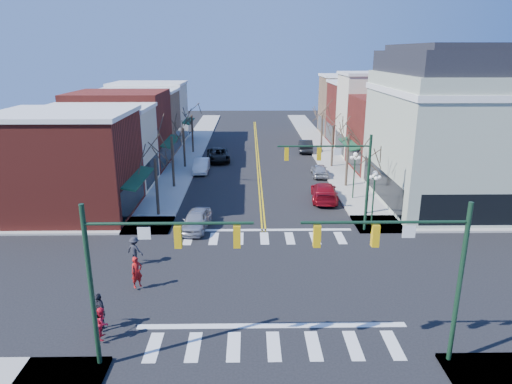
{
  "coord_description": "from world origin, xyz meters",
  "views": [
    {
      "loc": [
        -1.07,
        -23.74,
        12.68
      ],
      "look_at": [
        -0.57,
        8.33,
        2.8
      ],
      "focal_mm": 32.0,
      "sensor_mm": 36.0,
      "label": 1
    }
  ],
  "objects_px": {
    "car_left_far": "(218,155)",
    "pedestrian_red_a": "(137,272)",
    "victorian_corner": "(456,126)",
    "car_left_mid": "(201,166)",
    "lamppost_midblock": "(355,167)",
    "car_left_near": "(196,220)",
    "car_right_mid": "(319,170)",
    "car_right_near": "(324,192)",
    "lamppost_corner": "(374,189)",
    "pedestrian_red_b": "(102,323)",
    "pedestrian_dark_a": "(99,310)",
    "car_right_far": "(306,146)",
    "pedestrian_dark_b": "(135,250)"
  },
  "relations": [
    {
      "from": "lamppost_corner",
      "to": "pedestrian_dark_b",
      "type": "distance_m",
      "value": 17.65
    },
    {
      "from": "car_left_near",
      "to": "lamppost_midblock",
      "type": "bearing_deg",
      "value": 35.48
    },
    {
      "from": "car_left_near",
      "to": "car_left_mid",
      "type": "height_order",
      "value": "car_left_mid"
    },
    {
      "from": "car_right_mid",
      "to": "pedestrian_dark_a",
      "type": "relative_size",
      "value": 2.21
    },
    {
      "from": "lamppost_midblock",
      "to": "car_left_near",
      "type": "bearing_deg",
      "value": -152.09
    },
    {
      "from": "victorian_corner",
      "to": "car_left_near",
      "type": "xyz_separation_m",
      "value": [
        -21.51,
        -6.5,
        -5.92
      ]
    },
    {
      "from": "car_right_far",
      "to": "car_right_mid",
      "type": "bearing_deg",
      "value": 93.8
    },
    {
      "from": "car_left_mid",
      "to": "pedestrian_dark_a",
      "type": "distance_m",
      "value": 29.81
    },
    {
      "from": "lamppost_corner",
      "to": "car_right_mid",
      "type": "height_order",
      "value": "lamppost_corner"
    },
    {
      "from": "pedestrian_dark_a",
      "to": "victorian_corner",
      "type": "bearing_deg",
      "value": 86.47
    },
    {
      "from": "lamppost_midblock",
      "to": "car_right_far",
      "type": "relative_size",
      "value": 0.87
    },
    {
      "from": "lamppost_corner",
      "to": "pedestrian_dark_b",
      "type": "bearing_deg",
      "value": -158.89
    },
    {
      "from": "victorian_corner",
      "to": "car_right_mid",
      "type": "distance_m",
      "value": 14.5
    },
    {
      "from": "car_left_mid",
      "to": "car_right_near",
      "type": "relative_size",
      "value": 0.83
    },
    {
      "from": "pedestrian_red_b",
      "to": "pedestrian_dark_b",
      "type": "distance_m",
      "value": 7.81
    },
    {
      "from": "car_left_far",
      "to": "pedestrian_red_a",
      "type": "height_order",
      "value": "pedestrian_red_a"
    },
    {
      "from": "lamppost_midblock",
      "to": "car_right_near",
      "type": "relative_size",
      "value": 0.8
    },
    {
      "from": "lamppost_corner",
      "to": "pedestrian_red_a",
      "type": "xyz_separation_m",
      "value": [
        -15.5,
        -9.42,
        -1.91
      ]
    },
    {
      "from": "car_right_near",
      "to": "car_right_mid",
      "type": "bearing_deg",
      "value": -90.17
    },
    {
      "from": "victorian_corner",
      "to": "car_right_far",
      "type": "height_order",
      "value": "victorian_corner"
    },
    {
      "from": "victorian_corner",
      "to": "pedestrian_red_b",
      "type": "relative_size",
      "value": 9.33
    },
    {
      "from": "victorian_corner",
      "to": "pedestrian_dark_a",
      "type": "relative_size",
      "value": 7.97
    },
    {
      "from": "pedestrian_red_b",
      "to": "victorian_corner",
      "type": "bearing_deg",
      "value": -57.14
    },
    {
      "from": "car_left_mid",
      "to": "car_right_near",
      "type": "distance_m",
      "value": 15.63
    },
    {
      "from": "pedestrian_red_a",
      "to": "pedestrian_red_b",
      "type": "distance_m",
      "value": 4.72
    },
    {
      "from": "car_right_mid",
      "to": "pedestrian_red_b",
      "type": "xyz_separation_m",
      "value": [
        -14.18,
        -28.63,
        0.24
      ]
    },
    {
      "from": "lamppost_midblock",
      "to": "pedestrian_red_a",
      "type": "bearing_deg",
      "value": -134.24
    },
    {
      "from": "car_left_near",
      "to": "car_right_mid",
      "type": "xyz_separation_m",
      "value": [
        11.41,
        15.01,
        -0.07
      ]
    },
    {
      "from": "car_left_near",
      "to": "car_right_near",
      "type": "distance_m",
      "value": 12.62
    },
    {
      "from": "car_right_near",
      "to": "pedestrian_dark_b",
      "type": "bearing_deg",
      "value": 48.12
    },
    {
      "from": "car_left_near",
      "to": "car_left_mid",
      "type": "relative_size",
      "value": 0.96
    },
    {
      "from": "pedestrian_red_b",
      "to": "pedestrian_dark_a",
      "type": "height_order",
      "value": "pedestrian_dark_a"
    },
    {
      "from": "lamppost_corner",
      "to": "car_left_far",
      "type": "distance_m",
      "value": 25.39
    },
    {
      "from": "car_right_far",
      "to": "lamppost_midblock",
      "type": "bearing_deg",
      "value": 98.82
    },
    {
      "from": "lamppost_midblock",
      "to": "pedestrian_dark_a",
      "type": "bearing_deg",
      "value": -129.54
    },
    {
      "from": "lamppost_midblock",
      "to": "car_left_far",
      "type": "relative_size",
      "value": 0.79
    },
    {
      "from": "car_left_far",
      "to": "car_right_near",
      "type": "xyz_separation_m",
      "value": [
        10.39,
        -15.35,
        0.02
      ]
    },
    {
      "from": "car_left_mid",
      "to": "car_right_far",
      "type": "height_order",
      "value": "car_right_far"
    },
    {
      "from": "lamppost_corner",
      "to": "pedestrian_red_b",
      "type": "xyz_separation_m",
      "value": [
        -15.98,
        -14.11,
        -2.05
      ]
    },
    {
      "from": "car_left_mid",
      "to": "car_right_far",
      "type": "bearing_deg",
      "value": 39.4
    },
    {
      "from": "lamppost_midblock",
      "to": "car_left_near",
      "type": "height_order",
      "value": "lamppost_midblock"
    },
    {
      "from": "car_right_near",
      "to": "car_right_mid",
      "type": "distance_m",
      "value": 8.21
    },
    {
      "from": "victorian_corner",
      "to": "car_left_mid",
      "type": "height_order",
      "value": "victorian_corner"
    },
    {
      "from": "lamppost_corner",
      "to": "pedestrian_red_a",
      "type": "bearing_deg",
      "value": -148.72
    },
    {
      "from": "victorian_corner",
      "to": "car_left_far",
      "type": "xyz_separation_m",
      "value": [
        -21.3,
        15.7,
        -5.89
      ]
    },
    {
      "from": "lamppost_midblock",
      "to": "car_right_far",
      "type": "bearing_deg",
      "value": 95.02
    },
    {
      "from": "car_left_mid",
      "to": "pedestrian_dark_a",
      "type": "xyz_separation_m",
      "value": [
        -1.82,
        -29.75,
        0.3
      ]
    },
    {
      "from": "car_left_mid",
      "to": "car_left_far",
      "type": "height_order",
      "value": "car_left_far"
    },
    {
      "from": "car_left_far",
      "to": "pedestrian_red_b",
      "type": "relative_size",
      "value": 3.6
    },
    {
      "from": "car_right_near",
      "to": "lamppost_corner",
      "type": "bearing_deg",
      "value": 117.84
    }
  ]
}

